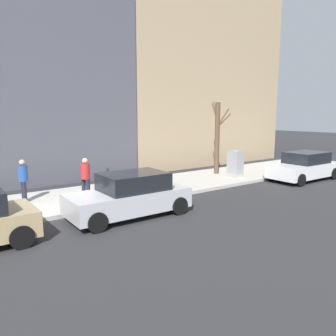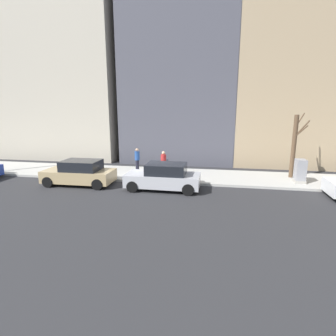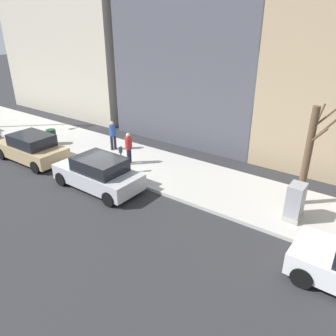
{
  "view_description": "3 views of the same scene",
  "coord_description": "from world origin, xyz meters",
  "px_view_note": "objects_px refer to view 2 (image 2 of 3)",
  "views": [
    {
      "loc": [
        -10.82,
        4.28,
        3.51
      ],
      "look_at": [
        -0.48,
        -3.24,
        1.42
      ],
      "focal_mm": 35.0,
      "sensor_mm": 36.0,
      "label": 1
    },
    {
      "loc": [
        -15.32,
        -3.98,
        4.46
      ],
      "look_at": [
        -0.2,
        -1.22,
        1.07
      ],
      "focal_mm": 28.0,
      "sensor_mm": 36.0,
      "label": 2
    },
    {
      "loc": [
        -9.95,
        -11.47,
        7.07
      ],
      "look_at": [
        0.59,
        -3.77,
        1.08
      ],
      "focal_mm": 35.0,
      "sensor_mm": 36.0,
      "label": 3
    }
  ],
  "objects_px": {
    "bare_tree": "(294,145)",
    "trash_bin": "(81,168)",
    "parking_meter": "(167,167)",
    "utility_box": "(300,171)",
    "office_tower_left": "(307,55)",
    "office_tower_right": "(73,37)",
    "parked_car_tan": "(80,173)",
    "pedestrian_near_meter": "(163,162)",
    "office_block_center": "(183,51)",
    "parked_car_silver": "(164,177)",
    "pedestrian_midblock": "(137,158)"
  },
  "relations": [
    {
      "from": "parked_car_tan",
      "to": "office_block_center",
      "type": "height_order",
      "value": "office_block_center"
    },
    {
      "from": "trash_bin",
      "to": "pedestrian_near_meter",
      "type": "distance_m",
      "value": 5.75
    },
    {
      "from": "parked_car_tan",
      "to": "office_tower_right",
      "type": "relative_size",
      "value": 0.18
    },
    {
      "from": "parked_car_tan",
      "to": "pedestrian_near_meter",
      "type": "relative_size",
      "value": 2.55
    },
    {
      "from": "parked_car_tan",
      "to": "pedestrian_midblock",
      "type": "bearing_deg",
      "value": -36.69
    },
    {
      "from": "trash_bin",
      "to": "utility_box",
      "type": "bearing_deg",
      "value": -88.38
    },
    {
      "from": "parked_car_silver",
      "to": "trash_bin",
      "type": "height_order",
      "value": "parked_car_silver"
    },
    {
      "from": "utility_box",
      "to": "office_block_center",
      "type": "height_order",
      "value": "office_block_center"
    },
    {
      "from": "office_block_center",
      "to": "pedestrian_midblock",
      "type": "bearing_deg",
      "value": 164.01
    },
    {
      "from": "bare_tree",
      "to": "trash_bin",
      "type": "height_order",
      "value": "bare_tree"
    },
    {
      "from": "office_tower_left",
      "to": "office_tower_right",
      "type": "xyz_separation_m",
      "value": [
        -0.5,
        22.61,
        2.42
      ]
    },
    {
      "from": "trash_bin",
      "to": "office_tower_left",
      "type": "bearing_deg",
      "value": -56.88
    },
    {
      "from": "parked_car_tan",
      "to": "parked_car_silver",
      "type": "bearing_deg",
      "value": -91.46
    },
    {
      "from": "parked_car_tan",
      "to": "office_tower_left",
      "type": "height_order",
      "value": "office_tower_left"
    },
    {
      "from": "parked_car_tan",
      "to": "trash_bin",
      "type": "xyz_separation_m",
      "value": [
        1.97,
        1.02,
        -0.14
      ]
    },
    {
      "from": "bare_tree",
      "to": "pedestrian_midblock",
      "type": "bearing_deg",
      "value": 90.73
    },
    {
      "from": "office_tower_right",
      "to": "pedestrian_midblock",
      "type": "bearing_deg",
      "value": -134.21
    },
    {
      "from": "parking_meter",
      "to": "utility_box",
      "type": "bearing_deg",
      "value": -83.96
    },
    {
      "from": "parking_meter",
      "to": "utility_box",
      "type": "relative_size",
      "value": 0.94
    },
    {
      "from": "parked_car_silver",
      "to": "trash_bin",
      "type": "relative_size",
      "value": 4.68
    },
    {
      "from": "parked_car_tan",
      "to": "pedestrian_near_meter",
      "type": "bearing_deg",
      "value": -62.15
    },
    {
      "from": "utility_box",
      "to": "office_tower_left",
      "type": "xyz_separation_m",
      "value": [
        10.66,
        -2.77,
        8.55
      ]
    },
    {
      "from": "pedestrian_near_meter",
      "to": "office_tower_left",
      "type": "bearing_deg",
      "value": 108.77
    },
    {
      "from": "trash_bin",
      "to": "office_tower_left",
      "type": "xyz_separation_m",
      "value": [
        11.06,
        -16.96,
        8.79
      ]
    },
    {
      "from": "bare_tree",
      "to": "office_tower_right",
      "type": "distance_m",
      "value": 23.62
    },
    {
      "from": "parked_car_tan",
      "to": "utility_box",
      "type": "bearing_deg",
      "value": -80.7
    },
    {
      "from": "trash_bin",
      "to": "pedestrian_midblock",
      "type": "distance_m",
      "value": 3.94
    },
    {
      "from": "parked_car_silver",
      "to": "office_tower_right",
      "type": "xyz_separation_m",
      "value": [
        12.59,
        11.89,
        11.08
      ]
    },
    {
      "from": "bare_tree",
      "to": "parked_car_tan",
      "type": "bearing_deg",
      "value": 105.78
    },
    {
      "from": "parked_car_silver",
      "to": "trash_bin",
      "type": "bearing_deg",
      "value": 72.39
    },
    {
      "from": "parking_meter",
      "to": "pedestrian_near_meter",
      "type": "height_order",
      "value": "pedestrian_near_meter"
    },
    {
      "from": "parked_car_silver",
      "to": "office_tower_right",
      "type": "relative_size",
      "value": 0.18
    },
    {
      "from": "trash_bin",
      "to": "office_tower_left",
      "type": "distance_m",
      "value": 22.07
    },
    {
      "from": "parked_car_silver",
      "to": "bare_tree",
      "type": "relative_size",
      "value": 1.01
    },
    {
      "from": "trash_bin",
      "to": "parking_meter",
      "type": "bearing_deg",
      "value": -94.18
    },
    {
      "from": "parked_car_silver",
      "to": "utility_box",
      "type": "distance_m",
      "value": 8.3
    },
    {
      "from": "pedestrian_near_meter",
      "to": "office_block_center",
      "type": "distance_m",
      "value": 12.32
    },
    {
      "from": "parked_car_tan",
      "to": "parking_meter",
      "type": "height_order",
      "value": "parked_car_tan"
    },
    {
      "from": "office_tower_right",
      "to": "parked_car_silver",
      "type": "bearing_deg",
      "value": -136.62
    },
    {
      "from": "bare_tree",
      "to": "office_tower_right",
      "type": "height_order",
      "value": "office_tower_right"
    },
    {
      "from": "pedestrian_midblock",
      "to": "office_block_center",
      "type": "xyz_separation_m",
      "value": [
        7.75,
        -2.22,
        8.7
      ]
    },
    {
      "from": "parked_car_silver",
      "to": "office_tower_left",
      "type": "bearing_deg",
      "value": -38.99
    },
    {
      "from": "parked_car_silver",
      "to": "parked_car_tan",
      "type": "xyz_separation_m",
      "value": [
        0.05,
        5.22,
        0.0
      ]
    },
    {
      "from": "parked_car_silver",
      "to": "office_tower_right",
      "type": "bearing_deg",
      "value": 43.7
    },
    {
      "from": "office_tower_right",
      "to": "pedestrian_near_meter",
      "type": "bearing_deg",
      "value": -131.28
    },
    {
      "from": "trash_bin",
      "to": "parked_car_tan",
      "type": "bearing_deg",
      "value": -152.71
    },
    {
      "from": "pedestrian_near_meter",
      "to": "office_block_center",
      "type": "relative_size",
      "value": 0.08
    },
    {
      "from": "bare_tree",
      "to": "trash_bin",
      "type": "relative_size",
      "value": 4.62
    },
    {
      "from": "bare_tree",
      "to": "office_tower_right",
      "type": "xyz_separation_m",
      "value": [
        8.85,
        19.72,
        9.52
      ]
    },
    {
      "from": "bare_tree",
      "to": "pedestrian_near_meter",
      "type": "height_order",
      "value": "bare_tree"
    }
  ]
}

